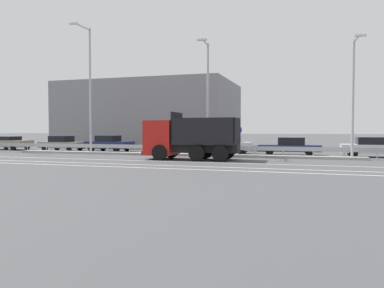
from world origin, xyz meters
The scene contains 19 objects.
ground_plane centered at (0.00, 0.00, 0.00)m, with size 320.00×320.00×0.00m, color #4C4C4F.
lane_strip_0 centered at (2.74, -3.67, 0.00)m, with size 51.45×0.16×0.01m, color silver.
lane_strip_1 centered at (2.74, -6.27, 0.00)m, with size 51.45×0.16×0.01m, color silver.
lane_strip_2 centered at (2.74, -7.83, 0.00)m, with size 51.45×0.16×0.01m, color silver.
median_island centered at (0.00, 1.55, 0.09)m, with size 28.30×1.10×0.18m, color gray.
median_guardrail centered at (0.00, 2.48, 0.57)m, with size 51.45×0.09×0.78m.
dump_truck centered at (1.84, -1.89, 1.31)m, with size 6.49×2.78×3.23m.
median_road_sign centered at (5.17, 1.55, 1.26)m, with size 0.73×0.16×2.39m.
street_lamp_1 centered at (-7.45, 1.43, 5.83)m, with size 0.70×2.47×10.59m.
street_lamp_2 centered at (2.85, 1.53, 4.82)m, with size 0.71×2.35×8.64m.
street_lamp_3 centered at (13.14, 1.47, 4.57)m, with size 0.71×2.33×8.15m.
parked_car_0 centered at (-18.91, 4.56, 0.72)m, with size 4.65×2.16×1.37m.
parked_car_1 centered at (-12.54, 4.57, 0.72)m, with size 4.31×2.03×1.44m.
parked_car_2 centered at (-7.65, 4.97, 0.75)m, with size 4.52×2.26×1.49m.
parked_car_3 centered at (-1.45, 4.93, 0.69)m, with size 4.72×2.30×1.35m.
parked_car_4 centered at (3.79, 5.16, 0.76)m, with size 3.86×1.96×1.53m.
parked_car_5 centered at (8.80, 4.92, 0.71)m, with size 4.99×2.05×1.43m.
parked_car_6 centered at (14.71, 4.45, 0.75)m, with size 4.33×1.97×1.50m.
background_building_0 centered at (-8.13, 15.78, 3.78)m, with size 19.74×12.59×7.57m, color gray.
Camera 1 is at (10.40, -26.10, 2.05)m, focal length 35.00 mm.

